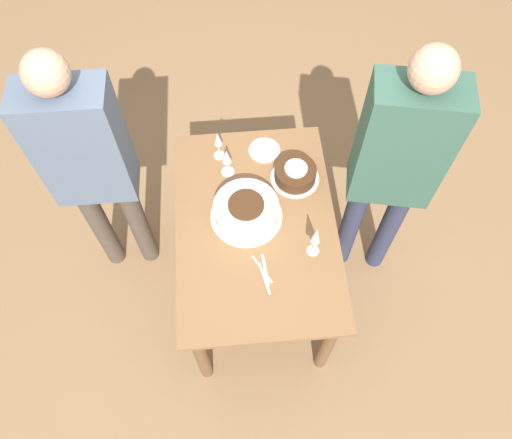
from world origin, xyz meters
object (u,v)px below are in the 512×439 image
wine_glass_near (218,141)px  person_cutting (395,162)px  person_watching (89,163)px  cake_front_chocolate (295,174)px  cake_center_white (246,211)px  wine_glass_far (227,158)px  wine_glass_extra (316,237)px

wine_glass_near → person_cutting: person_cutting is taller
person_cutting → person_watching: (0.14, 1.46, -0.03)m
cake_front_chocolate → person_cutting: 0.52m
wine_glass_near → cake_front_chocolate: bearing=-115.1°
person_cutting → cake_center_white: bearing=17.5°
wine_glass_far → wine_glass_extra: (-0.51, -0.39, 0.02)m
cake_center_white → person_watching: bearing=73.7°
cake_center_white → wine_glass_near: wine_glass_near is taller
wine_glass_extra → person_watching: bearing=67.2°
person_cutting → cake_front_chocolate: bearing=-5.6°
cake_center_white → wine_glass_far: bearing=15.5°
cake_center_white → wine_glass_near: (0.40, 0.12, 0.08)m
wine_glass_extra → person_cutting: (0.30, -0.41, 0.13)m
wine_glass_far → cake_center_white: bearing=-164.5°
wine_glass_near → person_cutting: 0.91m
cake_center_white → wine_glass_near: bearing=16.6°
cake_center_white → person_watching: size_ratio=0.22×
cake_center_white → person_cutting: (0.07, -0.72, 0.23)m
wine_glass_far → person_cutting: size_ratio=0.11×
cake_front_chocolate → person_cutting: bearing=-107.3°
wine_glass_near → wine_glass_extra: wine_glass_extra is taller
wine_glass_near → wine_glass_extra: bearing=-145.4°
cake_center_white → wine_glass_far: (0.28, 0.08, 0.07)m
cake_front_chocolate → wine_glass_extra: (-0.44, -0.03, 0.10)m
wine_glass_near → wine_glass_far: 0.12m
cake_front_chocolate → person_cutting: (-0.14, -0.45, 0.24)m
person_watching → cake_center_white: bearing=-16.1°
cake_center_white → person_watching: (0.22, 0.74, 0.20)m
wine_glass_extra → person_watching: person_watching is taller
wine_glass_near → cake_center_white: bearing=-163.4°
cake_center_white → person_cutting: bearing=-84.3°
cake_front_chocolate → person_watching: bearing=89.7°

